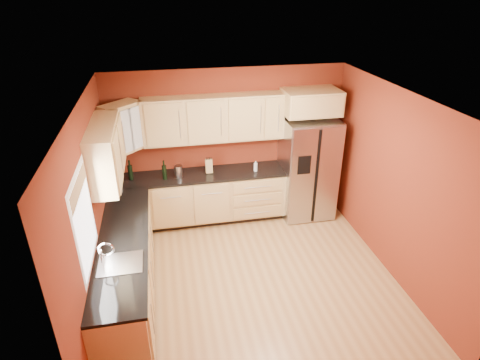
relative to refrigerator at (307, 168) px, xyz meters
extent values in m
plane|color=#A4723F|center=(-1.35, -1.62, -0.89)|extent=(4.00, 4.00, 0.00)
plane|color=white|center=(-1.35, -1.62, 1.71)|extent=(4.00, 4.00, 0.00)
cube|color=maroon|center=(-1.35, 0.38, 0.41)|extent=(4.00, 0.04, 2.60)
cube|color=maroon|center=(-1.35, -3.62, 0.41)|extent=(4.00, 0.04, 2.60)
cube|color=maroon|center=(-3.35, -1.62, 0.41)|extent=(0.04, 4.00, 2.60)
cube|color=maroon|center=(0.65, -1.62, 0.41)|extent=(0.04, 4.00, 2.60)
cube|color=tan|center=(-1.90, 0.07, -0.45)|extent=(2.90, 0.60, 0.88)
cube|color=tan|center=(-3.05, -1.62, -0.45)|extent=(0.60, 2.80, 0.88)
cube|color=black|center=(-1.90, 0.06, 0.01)|extent=(2.90, 0.62, 0.04)
cube|color=black|center=(-3.04, -1.62, 0.01)|extent=(0.62, 2.80, 0.04)
cube|color=tan|center=(-1.60, 0.21, 0.94)|extent=(2.30, 0.33, 0.75)
cube|color=tan|center=(-3.19, -0.90, 0.94)|extent=(0.33, 1.35, 0.75)
cube|color=tan|center=(-3.02, 0.04, 0.94)|extent=(0.67, 0.67, 0.75)
cube|color=tan|center=(0.00, 0.07, 1.16)|extent=(0.92, 0.60, 0.40)
cube|color=#BCBBC1|center=(0.00, 0.00, 0.00)|extent=(0.90, 0.75, 1.78)
cube|color=white|center=(-3.33, -2.12, 0.66)|extent=(0.03, 0.90, 1.00)
cylinder|color=#BCBBC1|center=(-2.24, 0.02, 0.13)|extent=(0.15, 0.15, 0.21)
cylinder|color=#BCBBC1|center=(-3.20, 0.06, 0.13)|extent=(0.14, 0.14, 0.19)
cube|color=tan|center=(-1.72, 0.11, 0.15)|extent=(0.12, 0.11, 0.23)
cylinder|color=white|center=(-0.94, 0.00, 0.12)|extent=(0.07, 0.07, 0.18)
camera|label=1|loc=(-2.42, -6.01, 2.96)|focal=30.00mm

